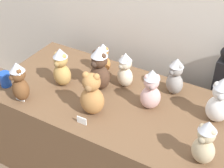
# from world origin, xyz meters

# --- Properties ---
(display_table) EXTENTS (1.76, 0.88, 0.73)m
(display_table) POSITION_xyz_m (0.00, 0.25, 0.37)
(display_table) COLOR brown
(display_table) RESTS_ON ground_plane
(teddy_bear_ginger) EXTENTS (0.14, 0.12, 0.25)m
(teddy_bear_ginger) POSITION_xyz_m (-0.23, 0.51, 0.85)
(teddy_bear_ginger) COLOR #D17F3D
(teddy_bear_ginger) RESTS_ON display_table
(teddy_bear_blush) EXTENTS (0.18, 0.17, 0.30)m
(teddy_bear_blush) POSITION_xyz_m (0.28, 0.29, 0.88)
(teddy_bear_blush) COLOR beige
(teddy_bear_blush) RESTS_ON display_table
(teddy_bear_cream) EXTENTS (0.15, 0.14, 0.28)m
(teddy_bear_cream) POSITION_xyz_m (0.01, 0.43, 0.87)
(teddy_bear_cream) COLOR beige
(teddy_bear_cream) RESTS_ON display_table
(teddy_bear_caramel) EXTENTS (0.19, 0.17, 0.32)m
(teddy_bear_caramel) POSITION_xyz_m (-0.03, 0.05, 0.88)
(teddy_bear_caramel) COLOR #B27A42
(teddy_bear_caramel) RESTS_ON display_table
(teddy_bear_snow) EXTENTS (0.17, 0.15, 0.34)m
(teddy_bear_snow) POSITION_xyz_m (0.70, 0.38, 0.90)
(teddy_bear_snow) COLOR white
(teddy_bear_snow) RESTS_ON display_table
(teddy_bear_ash) EXTENTS (0.16, 0.16, 0.29)m
(teddy_bear_ash) POSITION_xyz_m (0.35, 0.53, 0.87)
(teddy_bear_ash) COLOR gray
(teddy_bear_ash) RESTS_ON display_table
(teddy_bear_cocoa) EXTENTS (0.18, 0.17, 0.35)m
(teddy_bear_cocoa) POSITION_xyz_m (-0.14, 0.31, 0.90)
(teddy_bear_cocoa) COLOR #4C3323
(teddy_bear_cocoa) RESTS_ON display_table
(teddy_bear_honey) EXTENTS (0.15, 0.13, 0.31)m
(teddy_bear_honey) POSITION_xyz_m (-0.40, 0.21, 0.88)
(teddy_bear_honey) COLOR tan
(teddy_bear_honey) RESTS_ON display_table
(teddy_bear_chestnut) EXTENTS (0.17, 0.16, 0.30)m
(teddy_bear_chestnut) POSITION_xyz_m (-0.54, -0.08, 0.88)
(teddy_bear_chestnut) COLOR brown
(teddy_bear_chestnut) RESTS_ON display_table
(teddy_bear_sand) EXTENTS (0.16, 0.15, 0.30)m
(teddy_bear_sand) POSITION_xyz_m (0.73, -0.00, 0.88)
(teddy_bear_sand) COLOR #CCB78E
(teddy_bear_sand) RESTS_ON display_table
(party_cup_blue) EXTENTS (0.08, 0.08, 0.11)m
(party_cup_blue) POSITION_xyz_m (-0.76, -0.01, 0.79)
(party_cup_blue) COLOR blue
(party_cup_blue) RESTS_ON display_table
(name_card_front_left) EXTENTS (0.07, 0.02, 0.05)m
(name_card_front_left) POSITION_xyz_m (-0.54, -0.10, 0.76)
(name_card_front_left) COLOR white
(name_card_front_left) RESTS_ON display_table
(name_card_front_middle) EXTENTS (0.07, 0.01, 0.05)m
(name_card_front_middle) POSITION_xyz_m (-0.03, -0.08, 0.76)
(name_card_front_middle) COLOR white
(name_card_front_middle) RESTS_ON display_table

